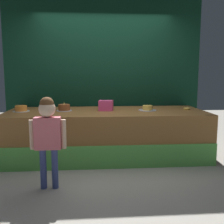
% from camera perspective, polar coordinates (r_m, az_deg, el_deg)
% --- Properties ---
extents(ground_plane, '(12.00, 12.00, 0.00)m').
position_cam_1_polar(ground_plane, '(4.03, -0.73, -12.04)').
color(ground_plane, gray).
extents(stage_platform, '(3.28, 1.26, 0.78)m').
position_cam_1_polar(stage_platform, '(4.51, -1.25, -4.69)').
color(stage_platform, brown).
rests_on(stage_platform, ground_plane).
extents(curtain_backdrop, '(3.68, 0.08, 3.00)m').
position_cam_1_polar(curtain_backdrop, '(5.11, -1.76, 9.42)').
color(curtain_backdrop, black).
rests_on(curtain_backdrop, ground_plane).
extents(child_figure, '(0.43, 0.20, 1.13)m').
position_cam_1_polar(child_figure, '(3.27, -13.61, -3.82)').
color(child_figure, '#3F4C8C').
rests_on(child_figure, ground_plane).
extents(pink_box, '(0.26, 0.22, 0.17)m').
position_cam_1_polar(pink_box, '(4.46, -1.30, 1.41)').
color(pink_box, '#EC4989').
rests_on(pink_box, stage_platform).
extents(donut, '(0.11, 0.11, 0.04)m').
position_cam_1_polar(donut, '(4.75, 15.75, 0.69)').
color(donut, '#F2BF4C').
rests_on(donut, stage_platform).
extents(cake_left, '(0.27, 0.27, 0.10)m').
position_cam_1_polar(cake_left, '(4.60, -18.92, 0.65)').
color(cake_left, white).
rests_on(cake_left, stage_platform).
extents(cake_center, '(0.26, 0.26, 0.16)m').
position_cam_1_polar(cake_center, '(4.50, -10.22, 0.89)').
color(cake_center, silver).
rests_on(cake_center, stage_platform).
extents(cake_right, '(0.30, 0.30, 0.09)m').
position_cam_1_polar(cake_right, '(4.52, 7.61, 0.77)').
color(cake_right, silver).
rests_on(cake_right, stage_platform).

